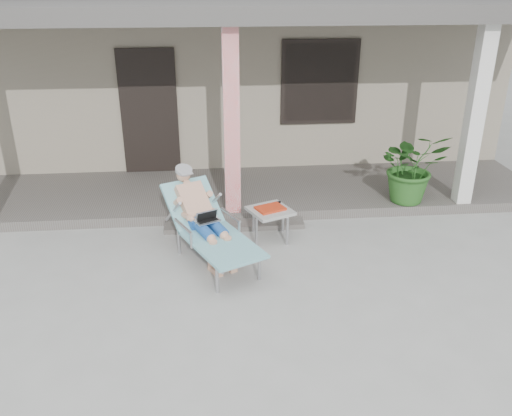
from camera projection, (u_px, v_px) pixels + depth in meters
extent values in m
plane|color=#9E9E99|center=(244.00, 299.00, 6.12)|extent=(60.00, 60.00, 0.00)
cube|color=gray|center=(221.00, 68.00, 11.43)|extent=(10.00, 5.00, 3.00)
cube|color=black|center=(149.00, 112.00, 9.14)|extent=(0.95, 0.06, 2.10)
cube|color=black|center=(320.00, 82.00, 9.20)|extent=(1.20, 0.06, 1.30)
cube|color=black|center=(320.00, 82.00, 9.20)|extent=(1.32, 0.05, 1.42)
cube|color=#605B56|center=(230.00, 193.00, 8.82)|extent=(10.00, 2.00, 0.15)
cube|color=red|center=(231.00, 124.00, 7.49)|extent=(0.22, 0.22, 2.61)
cube|color=silver|center=(474.00, 118.00, 7.79)|extent=(0.22, 0.22, 2.61)
cube|color=#474442|center=(227.00, 10.00, 7.69)|extent=(10.00, 2.30, 0.24)
cube|color=#605B56|center=(234.00, 225.00, 7.79)|extent=(2.00, 0.30, 0.07)
cylinder|color=#B7B7BC|center=(217.00, 280.00, 6.17)|extent=(0.04, 0.04, 0.34)
cylinder|color=#B7B7BC|center=(259.00, 267.00, 6.43)|extent=(0.04, 0.04, 0.34)
cylinder|color=#B7B7BC|center=(179.00, 242.00, 7.01)|extent=(0.04, 0.04, 0.34)
cylinder|color=#B7B7BC|center=(218.00, 232.00, 7.28)|extent=(0.04, 0.04, 0.34)
cube|color=#B7B7BC|center=(222.00, 246.00, 6.54)|extent=(0.99, 1.25, 0.03)
cube|color=#7DB8C1|center=(222.00, 244.00, 6.53)|extent=(1.09, 1.32, 0.04)
cube|color=#B7B7BC|center=(193.00, 206.00, 7.09)|extent=(0.74, 0.72, 0.45)
cube|color=#7DB8C1|center=(193.00, 204.00, 7.08)|extent=(0.85, 0.82, 0.51)
cylinder|color=#969698|center=(183.00, 169.00, 7.12)|extent=(0.30, 0.30, 0.12)
cube|color=silver|center=(207.00, 220.00, 6.78)|extent=(0.36, 0.32, 0.21)
cube|color=#A1A19D|center=(270.00, 211.00, 7.32)|extent=(0.69, 0.69, 0.04)
cylinder|color=#B7B7BC|center=(256.00, 233.00, 7.21)|extent=(0.04, 0.04, 0.40)
cylinder|color=#B7B7BC|center=(287.00, 231.00, 7.24)|extent=(0.04, 0.04, 0.40)
cylinder|color=#B7B7BC|center=(254.00, 220.00, 7.58)|extent=(0.04, 0.04, 0.40)
cylinder|color=#B7B7BC|center=(283.00, 218.00, 7.62)|extent=(0.04, 0.04, 0.40)
cube|color=red|center=(270.00, 208.00, 7.31)|extent=(0.44, 0.39, 0.03)
cube|color=black|center=(269.00, 205.00, 7.44)|extent=(0.34, 0.16, 0.04)
imported|color=#26591E|center=(412.00, 166.00, 8.11)|extent=(1.01, 0.88, 1.11)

